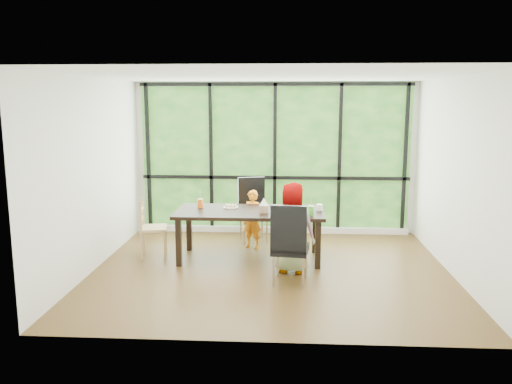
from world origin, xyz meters
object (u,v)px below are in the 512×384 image
(chair_window_leather, at_px, (254,210))
(plate_far, at_px, (231,207))
(chair_interior_leather, at_px, (290,243))
(child_older, at_px, (294,228))
(chair_end_beech, at_px, (153,228))
(white_mug, at_px, (319,207))
(tissue_box, at_px, (264,209))
(child_toddler, at_px, (252,219))
(green_cup, at_px, (311,211))
(plate_near, at_px, (289,214))
(dining_table, at_px, (250,235))
(orange_cup, at_px, (200,203))

(chair_window_leather, distance_m, plate_far, 0.89)
(chair_interior_leather, distance_m, child_older, 0.47)
(chair_end_beech, xyz_separation_m, child_older, (2.13, -0.59, 0.18))
(white_mug, height_order, tissue_box, tissue_box)
(child_older, relative_size, tissue_box, 9.71)
(child_toddler, xyz_separation_m, green_cup, (0.90, -0.88, 0.34))
(child_toddler, bearing_deg, plate_near, -29.69)
(chair_interior_leather, bearing_deg, chair_end_beech, -19.50)
(chair_interior_leather, relative_size, plate_near, 5.02)
(green_cup, bearing_deg, plate_near, 169.62)
(child_older, xyz_separation_m, green_cup, (0.25, 0.29, 0.18))
(dining_table, height_order, child_older, child_older)
(plate_near, height_order, orange_cup, orange_cup)
(chair_interior_leather, bearing_deg, green_cup, -104.20)
(child_toddler, xyz_separation_m, tissue_box, (0.22, -0.74, 0.33))
(chair_window_leather, relative_size, orange_cup, 8.06)
(child_older, bearing_deg, plate_far, -26.34)
(chair_window_leather, relative_size, white_mug, 11.55)
(dining_table, xyz_separation_m, child_toddler, (-0.00, 0.60, 0.10))
(orange_cup, relative_size, white_mug, 1.43)
(dining_table, xyz_separation_m, plate_near, (0.59, -0.21, 0.38))
(chair_window_leather, xyz_separation_m, white_mug, (1.05, -0.94, 0.26))
(child_older, xyz_separation_m, tissue_box, (-0.43, 0.43, 0.17))
(child_older, height_order, orange_cup, child_older)
(child_toddler, bearing_deg, chair_window_leather, 115.64)
(child_toddler, distance_m, plate_near, 1.04)
(chair_end_beech, distance_m, plate_far, 1.22)
(chair_interior_leather, height_order, child_older, child_older)
(chair_window_leather, distance_m, plate_near, 1.37)
(white_mug, bearing_deg, plate_near, -148.66)
(child_older, distance_m, white_mug, 0.75)
(green_cup, bearing_deg, chair_interior_leather, -111.47)
(chair_interior_leather, xyz_separation_m, green_cup, (0.29, 0.75, 0.28))
(chair_window_leather, relative_size, chair_interior_leather, 1.00)
(plate_far, xyz_separation_m, green_cup, (1.20, -0.46, 0.06))
(plate_far, relative_size, plate_near, 1.07)
(dining_table, height_order, green_cup, green_cup)
(dining_table, relative_size, tissue_box, 16.83)
(green_cup, bearing_deg, dining_table, 163.18)
(dining_table, height_order, chair_window_leather, chair_window_leather)
(dining_table, bearing_deg, green_cup, -16.82)
(chair_window_leather, bearing_deg, white_mug, -56.76)
(chair_end_beech, relative_size, orange_cup, 6.72)
(plate_far, distance_m, tissue_box, 0.62)
(white_mug, xyz_separation_m, tissue_box, (-0.82, -0.20, 0.01))
(dining_table, relative_size, plate_far, 9.57)
(child_toddler, distance_m, orange_cup, 0.95)
(orange_cup, xyz_separation_m, white_mug, (1.81, -0.11, -0.02))
(dining_table, distance_m, plate_far, 0.52)
(dining_table, relative_size, chair_end_beech, 2.44)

